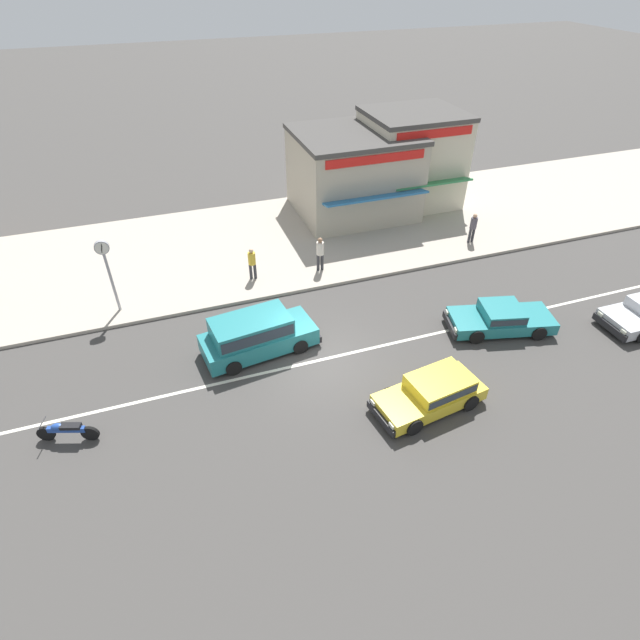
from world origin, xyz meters
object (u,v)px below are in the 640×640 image
motorcycle_0 (66,430)px  street_clock (106,261)px  pedestrian_mid_kerb (320,251)px  shopfront_far_kios (411,158)px  hatchback_yellow_0 (433,392)px  pedestrian_by_shop (252,261)px  sedan_teal_3 (500,318)px  pedestrian_near_clock (473,226)px  minivan_teal_1 (256,334)px  shopfront_corner_warung (353,173)px

motorcycle_0 → street_clock: bearing=75.7°
pedestrian_mid_kerb → shopfront_far_kios: bearing=37.8°
hatchback_yellow_0 → pedestrian_by_shop: bearing=112.5°
hatchback_yellow_0 → street_clock: size_ratio=1.22×
sedan_teal_3 → shopfront_far_kios: size_ratio=0.84×
pedestrian_near_clock → street_clock: bearing=-178.9°
hatchback_yellow_0 → minivan_teal_1: 6.83m
shopfront_corner_warung → minivan_teal_1: bearing=-128.2°
street_clock → sedan_teal_3: bearing=-23.1°
minivan_teal_1 → pedestrian_by_shop: 5.02m
street_clock → shopfront_far_kios: 17.69m
motorcycle_0 → pedestrian_mid_kerb: (10.79, 6.91, 0.72)m
minivan_teal_1 → pedestrian_by_shop: size_ratio=2.96×
pedestrian_by_shop → pedestrian_near_clock: bearing=-1.1°
minivan_teal_1 → sedan_teal_3: minivan_teal_1 is taller
pedestrian_mid_kerb → shopfront_corner_warung: size_ratio=0.27×
shopfront_corner_warung → hatchback_yellow_0: bearing=-101.8°
pedestrian_mid_kerb → sedan_teal_3: bearing=-49.8°
pedestrian_near_clock → shopfront_far_kios: (-0.79, 5.76, 1.66)m
minivan_teal_1 → shopfront_corner_warung: (8.08, 10.26, 1.54)m
motorcycle_0 → shopfront_corner_warung: (14.70, 12.56, 1.96)m
motorcycle_0 → pedestrian_near_clock: size_ratio=1.19×
pedestrian_by_shop → shopfront_corner_warung: 8.97m
minivan_teal_1 → pedestrian_mid_kerb: (4.17, 4.61, 0.30)m
pedestrian_mid_kerb → pedestrian_by_shop: bearing=174.6°
hatchback_yellow_0 → pedestrian_by_shop: 10.39m
motorcycle_0 → pedestrian_by_shop: pedestrian_by_shop is taller
minivan_teal_1 → shopfront_far_kios: 15.78m
motorcycle_0 → minivan_teal_1: bearing=19.1°
hatchback_yellow_0 → sedan_teal_3: bearing=31.2°
motorcycle_0 → street_clock: size_ratio=0.57×
hatchback_yellow_0 → minivan_teal_1: minivan_teal_1 is taller
pedestrian_near_clock → pedestrian_by_shop: 11.47m
sedan_teal_3 → street_clock: bearing=156.9°
pedestrian_near_clock → pedestrian_by_shop: bearing=178.9°
sedan_teal_3 → motorcycle_0: sedan_teal_3 is taller
minivan_teal_1 → pedestrian_by_shop: (1.00, 4.91, 0.21)m
minivan_teal_1 → shopfront_far_kios: shopfront_far_kios is taller
street_clock → pedestrian_by_shop: bearing=5.4°
street_clock → minivan_teal_1: bearing=-41.5°
shopfront_corner_warung → shopfront_far_kios: size_ratio=1.21×
street_clock → pedestrian_by_shop: (5.92, 0.56, -1.48)m
sedan_teal_3 → motorcycle_0: (-16.26, -0.44, -0.11)m
minivan_teal_1 → pedestrian_mid_kerb: 6.23m
minivan_teal_1 → street_clock: bearing=138.5°
minivan_teal_1 → motorcycle_0: (-6.62, -2.29, -0.42)m
hatchback_yellow_0 → pedestrian_by_shop: (-3.97, 9.59, 0.46)m
hatchback_yellow_0 → motorcycle_0: (-11.59, 2.38, -0.16)m
hatchback_yellow_0 → pedestrian_near_clock: pedestrian_near_clock is taller
hatchback_yellow_0 → pedestrian_by_shop: size_ratio=2.58×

